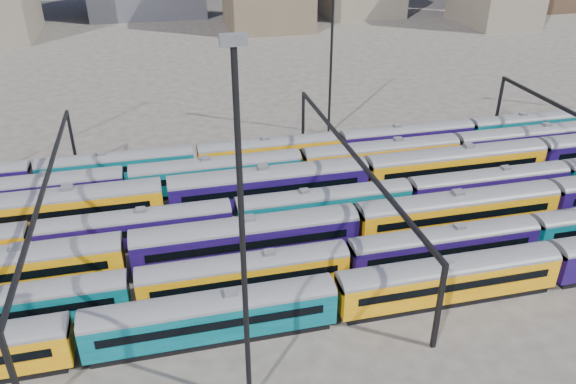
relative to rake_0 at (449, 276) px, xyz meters
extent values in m
plane|color=#413B37|center=(-13.64, 15.00, -2.62)|extent=(500.00, 500.00, 0.00)
cube|color=black|center=(-20.37, 0.00, -2.28)|extent=(18.78, 2.44, 0.69)
cube|color=#054A54|center=(-20.37, 0.00, -0.50)|extent=(19.77, 2.87, 2.87)
cylinder|color=#4C4C51|center=(-20.37, 0.00, 0.94)|extent=(19.77, 2.87, 2.87)
cube|color=black|center=(-20.37, -1.45, -0.15)|extent=(17.40, 0.06, 0.74)
cube|color=black|center=(-20.37, 1.45, -0.15)|extent=(17.40, 0.06, 0.74)
cube|color=slate|center=(-20.37, 0.00, 1.70)|extent=(0.99, 0.89, 0.35)
cube|color=black|center=(0.00, 0.00, -2.28)|extent=(18.78, 2.44, 0.69)
cube|color=orange|center=(0.00, 0.00, -0.50)|extent=(19.77, 2.87, 2.87)
cylinder|color=#4C4C51|center=(0.00, 0.00, 0.94)|extent=(19.77, 2.87, 2.87)
cube|color=black|center=(0.00, -1.45, -0.15)|extent=(17.40, 0.06, 0.74)
cube|color=black|center=(0.00, 1.45, -0.15)|extent=(17.40, 0.06, 0.74)
cube|color=slate|center=(0.00, 0.00, 1.70)|extent=(0.99, 0.89, 0.35)
cube|color=black|center=(-36.01, 5.00, -2.30)|extent=(17.56, 2.28, 0.65)
cube|color=#054A54|center=(-36.01, 5.00, -0.63)|extent=(18.48, 2.68, 2.68)
cylinder|color=#4C4C51|center=(-36.01, 5.00, 0.71)|extent=(18.48, 2.68, 2.68)
cube|color=black|center=(-36.01, 3.64, -0.31)|extent=(16.26, 0.06, 0.69)
cube|color=black|center=(-36.01, 6.36, -0.31)|extent=(16.26, 0.06, 0.69)
cube|color=slate|center=(-36.01, 5.00, 1.42)|extent=(0.92, 0.83, 0.32)
cube|color=black|center=(-16.93, 5.00, -2.30)|extent=(17.56, 2.28, 0.65)
cube|color=orange|center=(-16.93, 5.00, -0.63)|extent=(18.48, 2.68, 2.68)
cylinder|color=#4C4C51|center=(-16.93, 5.00, 0.71)|extent=(18.48, 2.68, 2.68)
cube|color=black|center=(-16.93, 3.64, -0.31)|extent=(16.26, 0.06, 0.69)
cube|color=black|center=(-16.93, 6.36, -0.31)|extent=(16.26, 0.06, 0.69)
cube|color=slate|center=(-16.93, 5.00, 1.42)|extent=(0.92, 0.83, 0.32)
cube|color=black|center=(2.15, 5.00, -2.30)|extent=(17.56, 2.28, 0.65)
cube|color=#14083C|center=(2.15, 5.00, -0.63)|extent=(18.48, 2.68, 2.68)
cylinder|color=#4C4C51|center=(2.15, 5.00, 0.71)|extent=(18.48, 2.68, 2.68)
cube|color=black|center=(2.15, 3.64, -0.31)|extent=(16.26, 0.06, 0.69)
cube|color=black|center=(2.15, 6.36, -0.31)|extent=(16.26, 0.06, 0.69)
cube|color=slate|center=(2.15, 5.00, 1.42)|extent=(0.92, 0.83, 0.32)
cube|color=black|center=(-37.97, 10.00, -2.24)|extent=(20.44, 2.65, 0.75)
cube|color=black|center=(-15.85, 10.00, -2.24)|extent=(20.44, 2.65, 0.75)
cube|color=#14083C|center=(-15.85, 10.00, -0.31)|extent=(21.52, 3.12, 3.12)
cylinder|color=#4C4C51|center=(-15.85, 10.00, 1.25)|extent=(21.52, 3.12, 3.12)
cube|color=black|center=(-15.85, 8.42, 0.07)|extent=(18.93, 0.06, 0.81)
cube|color=black|center=(-15.85, 11.58, 0.07)|extent=(18.93, 0.06, 0.81)
cube|color=slate|center=(-15.85, 10.00, 2.08)|extent=(1.08, 0.97, 0.38)
cube|color=black|center=(6.26, 10.00, -2.24)|extent=(20.44, 2.65, 0.75)
cube|color=orange|center=(6.26, 10.00, -0.31)|extent=(21.52, 3.12, 3.12)
cylinder|color=#4C4C51|center=(6.26, 10.00, 1.25)|extent=(21.52, 3.12, 3.12)
cube|color=black|center=(6.26, 8.42, 0.07)|extent=(18.93, 0.06, 0.81)
cube|color=black|center=(6.26, 11.58, 0.07)|extent=(18.93, 0.06, 0.81)
cube|color=slate|center=(6.26, 10.00, 2.08)|extent=(1.08, 0.97, 0.38)
cube|color=black|center=(-26.10, 15.00, -2.29)|extent=(17.94, 2.33, 0.66)
cube|color=#14083C|center=(-26.10, 15.00, -0.59)|extent=(18.88, 2.74, 2.74)
cylinder|color=#4C4C51|center=(-26.10, 15.00, 0.78)|extent=(18.88, 2.74, 2.74)
cube|color=black|center=(-26.10, 13.61, -0.26)|extent=(16.61, 0.06, 0.71)
cube|color=black|center=(-26.10, 16.39, -0.26)|extent=(16.61, 0.06, 0.71)
cube|color=slate|center=(-26.10, 15.00, 1.51)|extent=(0.94, 0.85, 0.33)
cube|color=black|center=(-6.62, 15.00, -2.29)|extent=(17.94, 2.33, 0.66)
cube|color=#054A54|center=(-6.62, 15.00, -0.59)|extent=(18.88, 2.74, 2.74)
cylinder|color=#4C4C51|center=(-6.62, 15.00, 0.78)|extent=(18.88, 2.74, 2.74)
cube|color=black|center=(-6.62, 13.61, -0.26)|extent=(16.61, 0.06, 0.71)
cube|color=black|center=(-6.62, 16.39, -0.26)|extent=(16.61, 0.06, 0.71)
cube|color=slate|center=(-6.62, 15.00, 1.51)|extent=(0.94, 0.85, 0.33)
cube|color=black|center=(12.86, 15.00, -2.29)|extent=(17.94, 2.33, 0.66)
cube|color=#14083C|center=(12.86, 15.00, -0.59)|extent=(18.88, 2.74, 2.74)
cylinder|color=#4C4C51|center=(12.86, 15.00, 0.78)|extent=(18.88, 2.74, 2.74)
cube|color=black|center=(12.86, 13.61, -0.26)|extent=(16.61, 0.06, 0.71)
cube|color=black|center=(12.86, 16.39, -0.26)|extent=(16.61, 0.06, 0.71)
cube|color=slate|center=(12.86, 15.00, 1.51)|extent=(0.94, 0.85, 0.33)
cube|color=black|center=(-34.45, 20.00, -2.23)|extent=(21.21, 2.75, 0.78)
cube|color=orange|center=(-34.45, 20.00, -0.22)|extent=(22.32, 3.24, 3.24)
cylinder|color=#4C4C51|center=(-34.45, 20.00, 1.40)|extent=(22.32, 3.24, 3.24)
cube|color=black|center=(-34.45, 18.36, 0.17)|extent=(19.64, 0.06, 0.84)
cube|color=black|center=(-34.45, 21.64, 0.17)|extent=(19.64, 0.06, 0.84)
cube|color=slate|center=(-34.45, 20.00, 2.26)|extent=(1.12, 1.00, 0.39)
cube|color=black|center=(-11.53, 20.00, -2.23)|extent=(21.21, 2.75, 0.78)
cube|color=#14083C|center=(-11.53, 20.00, -0.22)|extent=(22.32, 3.24, 3.24)
cylinder|color=#4C4C51|center=(-11.53, 20.00, 1.40)|extent=(22.32, 3.24, 3.24)
cube|color=black|center=(-11.53, 18.36, 0.17)|extent=(19.64, 0.06, 0.84)
cube|color=black|center=(-11.53, 21.64, 0.17)|extent=(19.64, 0.06, 0.84)
cube|color=slate|center=(-11.53, 20.00, 2.26)|extent=(1.12, 1.00, 0.39)
cube|color=black|center=(11.39, 20.00, -2.23)|extent=(21.21, 2.75, 0.78)
cube|color=orange|center=(11.39, 20.00, -0.22)|extent=(22.32, 3.24, 3.24)
cylinder|color=#4C4C51|center=(11.39, 20.00, 1.40)|extent=(22.32, 3.24, 3.24)
cube|color=black|center=(11.39, 18.36, 0.17)|extent=(19.64, 0.06, 0.84)
cube|color=black|center=(11.39, 21.64, 0.17)|extent=(19.64, 0.06, 0.84)
cube|color=slate|center=(11.39, 20.00, 2.26)|extent=(1.12, 1.00, 0.39)
cube|color=black|center=(-37.41, 25.00, -2.27)|extent=(19.01, 2.47, 0.70)
cube|color=#14083C|center=(-37.41, 25.00, -0.47)|extent=(20.01, 2.90, 2.90)
cylinder|color=#4C4C51|center=(-37.41, 25.00, 0.98)|extent=(20.01, 2.90, 2.90)
cube|color=black|center=(-37.41, 23.53, -0.12)|extent=(17.61, 0.06, 0.75)
cube|color=black|center=(-37.41, 26.47, -0.12)|extent=(17.61, 0.06, 0.75)
cube|color=slate|center=(-37.41, 25.00, 1.75)|extent=(1.00, 0.90, 0.35)
cube|color=black|center=(-16.80, 25.00, -2.27)|extent=(19.01, 2.47, 0.70)
cube|color=#054A54|center=(-16.80, 25.00, -0.47)|extent=(20.01, 2.90, 2.90)
cylinder|color=#4C4C51|center=(-16.80, 25.00, 0.98)|extent=(20.01, 2.90, 2.90)
cube|color=black|center=(-16.80, 23.53, -0.12)|extent=(17.61, 0.06, 0.75)
cube|color=black|center=(-16.80, 26.47, -0.12)|extent=(17.61, 0.06, 0.75)
cube|color=slate|center=(-16.80, 25.00, 1.75)|extent=(1.00, 0.90, 0.35)
cube|color=black|center=(3.81, 25.00, -2.27)|extent=(19.01, 2.47, 0.70)
cube|color=orange|center=(3.81, 25.00, -0.47)|extent=(20.01, 2.90, 2.90)
cylinder|color=#4C4C51|center=(3.81, 25.00, 0.98)|extent=(20.01, 2.90, 2.90)
cube|color=black|center=(3.81, 23.53, -0.12)|extent=(17.61, 0.06, 0.75)
cube|color=black|center=(3.81, 26.47, -0.12)|extent=(17.61, 0.06, 0.75)
cube|color=slate|center=(3.81, 25.00, 1.75)|extent=(1.00, 0.90, 0.35)
cube|color=black|center=(24.42, 25.00, -2.27)|extent=(19.01, 2.47, 0.70)
cube|color=#14083C|center=(24.42, 25.00, -0.47)|extent=(20.01, 2.90, 2.90)
cylinder|color=#4C4C51|center=(24.42, 25.00, 0.98)|extent=(20.01, 2.90, 2.90)
cube|color=black|center=(24.42, 23.53, -0.12)|extent=(17.61, 0.06, 0.75)
cube|color=black|center=(24.42, 26.47, -0.12)|extent=(17.61, 0.06, 0.75)
cube|color=slate|center=(24.42, 25.00, 1.75)|extent=(1.00, 0.90, 0.35)
cube|color=black|center=(-28.36, 30.00, -2.30)|extent=(17.47, 2.27, 0.64)
cube|color=#054A54|center=(-28.36, 30.00, -0.64)|extent=(18.39, 2.67, 2.67)
cylinder|color=#4C4C51|center=(-28.36, 30.00, 0.69)|extent=(18.39, 2.67, 2.67)
cube|color=black|center=(-28.36, 28.65, -0.32)|extent=(16.19, 0.06, 0.69)
cube|color=black|center=(-28.36, 31.35, -0.32)|extent=(16.19, 0.06, 0.69)
cube|color=slate|center=(-28.36, 30.00, 1.40)|extent=(0.92, 0.83, 0.32)
cube|color=black|center=(-9.37, 30.00, -2.30)|extent=(17.47, 2.27, 0.64)
cube|color=orange|center=(-9.37, 30.00, -0.64)|extent=(18.39, 2.67, 2.67)
cylinder|color=#4C4C51|center=(-9.37, 30.00, 0.69)|extent=(18.39, 2.67, 2.67)
cube|color=black|center=(-9.37, 28.65, -0.32)|extent=(16.19, 0.06, 0.69)
cube|color=black|center=(-9.37, 31.35, -0.32)|extent=(16.19, 0.06, 0.69)
cube|color=slate|center=(-9.37, 30.00, 1.40)|extent=(0.92, 0.83, 0.32)
cube|color=black|center=(9.63, 30.00, -2.30)|extent=(17.47, 2.27, 0.64)
cube|color=#14083C|center=(9.63, 30.00, -0.64)|extent=(18.39, 2.67, 2.67)
cylinder|color=#4C4C51|center=(9.63, 30.00, 0.69)|extent=(18.39, 2.67, 2.67)
cube|color=black|center=(9.63, 28.65, -0.32)|extent=(16.19, 0.06, 0.69)
cube|color=black|center=(9.63, 31.35, -0.32)|extent=(16.19, 0.06, 0.69)
cube|color=slate|center=(9.63, 30.00, 1.40)|extent=(0.92, 0.83, 0.32)
cube|color=black|center=(28.62, 30.00, -2.30)|extent=(17.47, 2.27, 0.64)
cube|color=#054A54|center=(28.62, 30.00, -0.64)|extent=(18.39, 2.67, 2.67)
cylinder|color=#4C4C51|center=(28.62, 30.00, 0.69)|extent=(18.39, 2.67, 2.67)
cube|color=black|center=(28.62, 28.65, -0.32)|extent=(16.19, 0.06, 0.69)
cube|color=black|center=(28.62, 31.35, -0.32)|extent=(16.19, 0.06, 0.69)
cube|color=slate|center=(28.62, 30.00, 1.40)|extent=(0.92, 0.83, 0.32)
cube|color=black|center=(-33.64, -5.00, 1.38)|extent=(0.35, 0.35, 8.00)
cube|color=black|center=(-33.64, 35.00, 1.38)|extent=(0.35, 0.35, 8.00)
cube|color=black|center=(-33.64, 15.00, 5.18)|extent=(0.30, 40.00, 0.45)
cube|color=black|center=(-3.64, -5.00, 1.38)|extent=(0.35, 0.35, 8.00)
cube|color=black|center=(-3.64, 35.00, 1.38)|extent=(0.35, 0.35, 8.00)
cube|color=black|center=(-3.64, 15.00, 5.18)|extent=(0.30, 40.00, 0.45)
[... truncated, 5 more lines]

